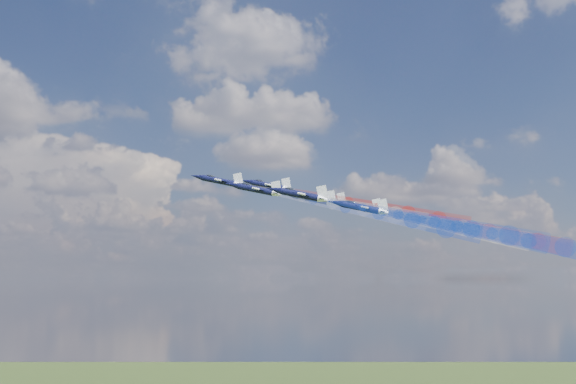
{
  "coord_description": "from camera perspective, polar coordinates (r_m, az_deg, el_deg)",
  "views": [
    {
      "loc": [
        -52.74,
        -174.45,
        119.72
      ],
      "look_at": [
        -22.13,
        -24.22,
        139.07
      ],
      "focal_mm": 43.02,
      "sensor_mm": 36.0,
      "label": 1
    }
  ],
  "objects": [
    {
      "name": "trail_lead",
      "position": [
        153.11,
        3.72,
        -0.94
      ],
      "size": [
        40.65,
        18.84,
        13.41
      ],
      "primitive_type": null,
      "rotation": [
        0.21,
        -0.1,
        1.2
      ],
      "color": "white"
    },
    {
      "name": "trail_inner_right",
      "position": [
        160.79,
        7.46,
        -1.25
      ],
      "size": [
        40.65,
        18.84,
        13.41
      ],
      "primitive_type": null,
      "rotation": [
        0.21,
        -0.1,
        1.2
      ],
      "color": "red"
    },
    {
      "name": "jet_outer_right",
      "position": [
        171.7,
        2.93,
        -0.63
      ],
      "size": [
        16.02,
        14.39,
        7.08
      ],
      "primitive_type": null,
      "rotation": [
        0.21,
        -0.1,
        1.2
      ],
      "color": "black"
    },
    {
      "name": "trail_center_third",
      "position": [
        152.22,
        11.68,
        -2.45
      ],
      "size": [
        40.65,
        18.84,
        13.41
      ],
      "primitive_type": null,
      "rotation": [
        0.21,
        -0.1,
        1.2
      ],
      "color": "white"
    },
    {
      "name": "trail_outer_left",
      "position": [
        134.51,
        12.03,
        -2.37
      ],
      "size": [
        40.65,
        18.84,
        13.41
      ],
      "primitive_type": null,
      "rotation": [
        0.21,
        -0.1,
        1.2
      ],
      "color": "blue"
    },
    {
      "name": "trail_inner_left",
      "position": [
        143.95,
        7.5,
        -1.79
      ],
      "size": [
        40.65,
        18.84,
        13.41
      ],
      "primitive_type": null,
      "rotation": [
        0.21,
        -0.1,
        1.2
      ],
      "color": "blue"
    },
    {
      "name": "trail_rear_left",
      "position": [
        143.14,
        16.54,
        -3.31
      ],
      "size": [
        40.65,
        18.84,
        13.41
      ],
      "primitive_type": null,
      "rotation": [
        0.21,
        -0.1,
        1.2
      ],
      "color": "blue"
    },
    {
      "name": "trail_outer_right",
      "position": [
        170.52,
        11.68,
        -2.34
      ],
      "size": [
        40.65,
        18.84,
        13.41
      ],
      "primitive_type": null,
      "rotation": [
        0.21,
        -0.1,
        1.2
      ],
      "color": "red"
    },
    {
      "name": "jet_inner_right",
      "position": [
        164.08,
        -1.69,
        0.54
      ],
      "size": [
        16.02,
        14.39,
        7.08
      ],
      "primitive_type": null,
      "rotation": [
        0.21,
        -0.1,
        1.2
      ],
      "color": "black"
    },
    {
      "name": "trail_rear_right",
      "position": [
        160.54,
        15.12,
        -2.99
      ],
      "size": [
        40.65,
        18.84,
        13.41
      ],
      "primitive_type": null,
      "rotation": [
        0.21,
        -0.1,
        1.2
      ],
      "color": "red"
    },
    {
      "name": "jet_lead",
      "position": [
        158.19,
        -5.72,
        0.92
      ],
      "size": [
        16.02,
        14.39,
        7.08
      ],
      "primitive_type": null,
      "rotation": [
        0.21,
        -0.1,
        1.2
      ],
      "color": "black"
    },
    {
      "name": "jet_center_third",
      "position": [
        153.64,
        1.9,
        -0.54
      ],
      "size": [
        16.02,
        14.39,
        7.08
      ],
      "primitive_type": null,
      "rotation": [
        0.21,
        -0.1,
        1.2
      ],
      "color": "black"
    },
    {
      "name": "jet_rear_left",
      "position": [
        142.42,
        6.04,
        -1.29
      ],
      "size": [
        16.02,
        14.39,
        7.08
      ],
      "primitive_type": null,
      "rotation": [
        0.21,
        -0.1,
        1.2
      ],
      "color": "black"
    },
    {
      "name": "jet_inner_left",
      "position": [
        147.42,
        -2.69,
        0.22
      ],
      "size": [
        16.02,
        14.39,
        7.08
      ],
      "primitive_type": null,
      "rotation": [
        0.21,
        -0.1,
        1.2
      ],
      "color": "black"
    },
    {
      "name": "jet_rear_right",
      "position": [
        160.24,
        5.77,
        -1.18
      ],
      "size": [
        16.02,
        14.39,
        7.08
      ],
      "primitive_type": null,
      "rotation": [
        0.21,
        -0.1,
        1.2
      ],
      "color": "black"
    },
    {
      "name": "jet_outer_left",
      "position": [
        136.08,
        0.97,
        -0.21
      ],
      "size": [
        16.02,
        14.39,
        7.08
      ],
      "primitive_type": null,
      "rotation": [
        0.21,
        -0.1,
        1.2
      ],
      "color": "black"
    }
  ]
}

